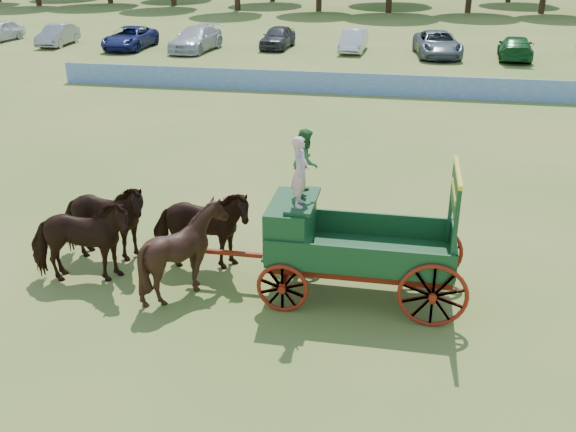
# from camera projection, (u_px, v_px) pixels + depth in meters

# --- Properties ---
(ground) EXTENTS (160.00, 160.00, 0.00)m
(ground) POSITION_uv_depth(u_px,v_px,m) (235.00, 260.00, 15.41)
(ground) COLOR olive
(ground) RESTS_ON ground
(horse_lead_left) EXTENTS (2.54, 1.56, 2.00)m
(horse_lead_left) POSITION_uv_depth(u_px,v_px,m) (80.00, 242.00, 14.06)
(horse_lead_left) COLOR black
(horse_lead_left) RESTS_ON ground
(horse_lead_right) EXTENTS (2.38, 1.12, 2.00)m
(horse_lead_right) POSITION_uv_depth(u_px,v_px,m) (103.00, 222.00, 15.05)
(horse_lead_right) COLOR black
(horse_lead_right) RESTS_ON ground
(horse_wheel_left) EXTENTS (2.11, 1.96, 2.00)m
(horse_wheel_left) POSITION_uv_depth(u_px,v_px,m) (185.00, 251.00, 13.65)
(horse_wheel_left) COLOR black
(horse_wheel_left) RESTS_ON ground
(horse_wheel_right) EXTENTS (2.48, 1.35, 2.00)m
(horse_wheel_right) POSITION_uv_depth(u_px,v_px,m) (201.00, 229.00, 14.64)
(horse_wheel_right) COLOR black
(horse_wheel_right) RESTS_ON ground
(farm_dray) EXTENTS (6.00, 2.00, 3.60)m
(farm_dray) POSITION_uv_depth(u_px,v_px,m) (328.00, 227.00, 13.44)
(farm_dray) COLOR maroon
(farm_dray) RESTS_ON ground
(sponsor_banner) EXTENTS (26.00, 0.08, 1.05)m
(sponsor_banner) POSITION_uv_depth(u_px,v_px,m) (310.00, 82.00, 31.57)
(sponsor_banner) COLOR #1E57A6
(sponsor_banner) RESTS_ON ground
(parked_cars) EXTENTS (43.40, 7.21, 1.64)m
(parked_cars) POSITION_uv_depth(u_px,v_px,m) (294.00, 40.00, 42.54)
(parked_cars) COLOR silver
(parked_cars) RESTS_ON ground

